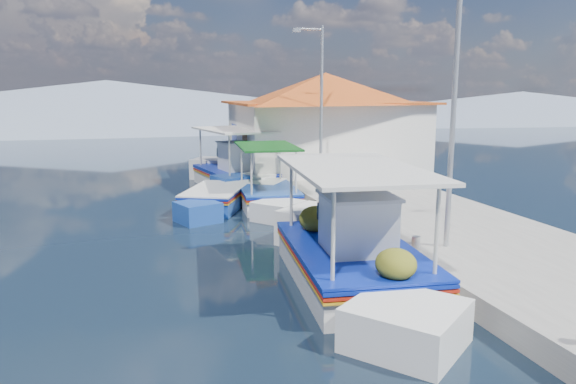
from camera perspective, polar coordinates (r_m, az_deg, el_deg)
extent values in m
plane|color=black|center=(10.08, -0.81, -13.55)|extent=(160.00, 160.00, 0.00)
cube|color=#99968F|center=(17.47, 12.89, -2.45)|extent=(5.00, 44.00, 0.50)
cylinder|color=#A5A8AD|center=(12.99, 13.27, -5.18)|extent=(0.20, 0.20, 0.30)
cylinder|color=#A5A8AD|center=(18.31, 4.16, -0.33)|extent=(0.20, 0.20, 0.30)
cylinder|color=#A5A8AD|center=(23.96, -0.75, 2.31)|extent=(0.20, 0.20, 0.30)
cube|color=silver|center=(12.02, 6.68, -8.32)|extent=(2.88, 4.98, 1.04)
cube|color=silver|center=(14.70, 0.87, -4.16)|extent=(2.44, 2.44, 1.15)
cube|color=silver|center=(9.63, 15.54, -13.60)|extent=(2.38, 2.38, 0.99)
cube|color=navy|center=(11.87, 6.73, -6.11)|extent=(2.96, 5.13, 0.07)
cube|color=#AA1C0E|center=(11.89, 6.72, -6.52)|extent=(2.96, 5.13, 0.05)
cube|color=gold|center=(11.92, 6.71, -6.87)|extent=(2.96, 5.13, 0.04)
cube|color=navy|center=(11.85, 6.74, -5.76)|extent=(2.98, 5.08, 0.05)
cube|color=brown|center=(11.86, 6.74, -5.91)|extent=(2.67, 4.86, 0.05)
cube|color=silver|center=(11.42, 7.58, -3.44)|extent=(1.46, 1.55, 1.21)
cube|color=silver|center=(11.28, 7.66, -0.36)|extent=(1.59, 1.67, 0.07)
cylinder|color=beige|center=(13.03, -1.10, -0.35)|extent=(0.08, 0.08, 1.75)
cylinder|color=beige|center=(13.81, 6.42, 0.21)|extent=(0.08, 0.08, 1.75)
cylinder|color=beige|center=(9.48, 7.43, -4.65)|extent=(0.08, 0.08, 1.75)
cylinder|color=beige|center=(10.53, 16.67, -3.47)|extent=(0.08, 0.08, 1.75)
cube|color=silver|center=(11.48, 6.93, 2.51)|extent=(3.00, 4.99, 0.08)
ellipsoid|color=#434412|center=(12.92, 1.82, -3.01)|extent=(0.83, 0.92, 0.63)
ellipsoid|color=#434412|center=(13.73, 3.85, -2.42)|extent=(0.70, 0.77, 0.53)
ellipsoid|color=#434412|center=(10.28, 13.11, -7.10)|extent=(0.75, 0.82, 0.56)
sphere|color=red|center=(12.74, 9.76, -1.01)|extent=(0.44, 0.44, 0.44)
cube|color=silver|center=(19.66, -2.19, -0.86)|extent=(2.17, 3.65, 0.89)
cube|color=silver|center=(21.84, -4.15, 0.59)|extent=(1.91, 1.91, 0.99)
cube|color=silver|center=(17.56, 0.17, -2.25)|extent=(1.86, 1.86, 0.85)
cube|color=navy|center=(19.58, -2.20, 0.33)|extent=(2.23, 3.76, 0.06)
cube|color=#AA1C0E|center=(19.59, -2.20, 0.11)|extent=(2.23, 3.76, 0.05)
cube|color=gold|center=(19.61, -2.20, -0.08)|extent=(2.23, 3.76, 0.04)
cube|color=#183F92|center=(19.57, -2.20, 0.52)|extent=(2.25, 3.72, 0.05)
cube|color=brown|center=(19.57, -2.20, 0.43)|extent=(2.01, 3.56, 0.05)
cylinder|color=beige|center=(20.63, -5.50, 3.04)|extent=(0.07, 0.07, 1.51)
cylinder|color=beige|center=(21.07, -1.54, 3.24)|extent=(0.07, 0.07, 1.51)
cylinder|color=beige|center=(17.84, -3.02, 1.88)|extent=(0.07, 0.07, 1.51)
cylinder|color=beige|center=(18.35, 1.47, 2.13)|extent=(0.07, 0.07, 1.51)
cube|color=#0E4715|center=(19.36, -2.23, 4.82)|extent=(2.26, 3.65, 0.07)
cube|color=#183F92|center=(19.46, -7.54, -1.06)|extent=(2.91, 3.67, 0.91)
cube|color=#183F92|center=(21.27, -10.73, 0.16)|extent=(1.59, 1.59, 1.00)
cube|color=#183F92|center=(17.76, -3.84, -2.12)|extent=(1.55, 1.55, 0.86)
cube|color=navy|center=(19.38, -7.57, 0.15)|extent=(2.99, 3.78, 0.06)
cube|color=#AA1C0E|center=(19.39, -7.56, -0.07)|extent=(2.99, 3.78, 0.05)
cube|color=gold|center=(19.40, -7.56, -0.26)|extent=(2.99, 3.78, 0.04)
cube|color=silver|center=(19.36, -7.57, 0.35)|extent=(3.00, 3.76, 0.05)
cube|color=brown|center=(19.37, -7.57, 0.27)|extent=(2.76, 3.56, 0.05)
cube|color=silver|center=(23.44, -5.60, 1.05)|extent=(3.04, 4.68, 1.02)
cube|color=silver|center=(26.28, -5.55, 2.38)|extent=(2.26, 2.26, 1.13)
cube|color=silver|center=(20.69, -5.67, -0.24)|extent=(2.20, 2.20, 0.97)
cube|color=navy|center=(23.37, -5.62, 2.19)|extent=(3.13, 4.82, 0.06)
cube|color=#AA1C0E|center=(23.38, -5.62, 1.98)|extent=(3.13, 4.82, 0.05)
cube|color=gold|center=(23.39, -5.62, 1.80)|extent=(3.13, 4.82, 0.04)
cube|color=navy|center=(23.36, -5.63, 2.38)|extent=(3.14, 4.79, 0.05)
cube|color=brown|center=(23.36, -5.63, 2.30)|extent=(2.84, 4.56, 0.05)
cube|color=silver|center=(22.96, -5.66, 3.64)|extent=(1.48, 1.61, 1.18)
cube|color=silver|center=(22.90, -5.69, 5.16)|extent=(1.62, 1.73, 0.06)
cylinder|color=beige|center=(25.09, -7.69, 4.81)|extent=(0.08, 0.08, 1.72)
cylinder|color=beige|center=(25.07, -3.55, 4.88)|extent=(0.08, 0.08, 1.72)
cylinder|color=beige|center=(21.47, -8.13, 3.82)|extent=(0.08, 0.08, 1.72)
cylinder|color=beige|center=(21.45, -3.29, 3.90)|extent=(0.08, 0.08, 1.72)
cube|color=silver|center=(23.18, -5.70, 6.51)|extent=(3.15, 4.71, 0.08)
cube|color=silver|center=(25.47, 3.89, 5.84)|extent=(8.00, 6.00, 3.00)
cube|color=#C0481A|center=(25.38, 3.94, 9.33)|extent=(8.64, 6.48, 0.10)
pyramid|color=#C0481A|center=(25.38, 3.96, 10.79)|extent=(10.49, 10.49, 1.40)
cube|color=brown|center=(23.49, -4.49, 4.20)|extent=(0.06, 1.00, 2.00)
cube|color=navy|center=(25.88, -5.62, 6.11)|extent=(0.06, 1.20, 0.90)
cylinder|color=#A5A8AD|center=(12.95, 16.93, 7.40)|extent=(0.12, 0.12, 6.00)
cylinder|color=#A5A8AD|center=(21.08, 3.51, 8.93)|extent=(0.12, 0.12, 6.00)
cylinder|color=#A5A8AD|center=(21.03, 2.26, 16.71)|extent=(1.00, 0.08, 0.08)
cube|color=#A5A8AD|center=(20.88, 0.90, 16.62)|extent=(0.30, 0.14, 0.14)
cone|color=slate|center=(64.96, -18.40, 8.65)|extent=(96.00, 96.00, 5.50)
cone|color=slate|center=(70.47, 7.07, 8.53)|extent=(76.80, 76.80, 3.80)
cone|color=slate|center=(83.42, 23.28, 8.22)|extent=(89.60, 89.60, 4.20)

